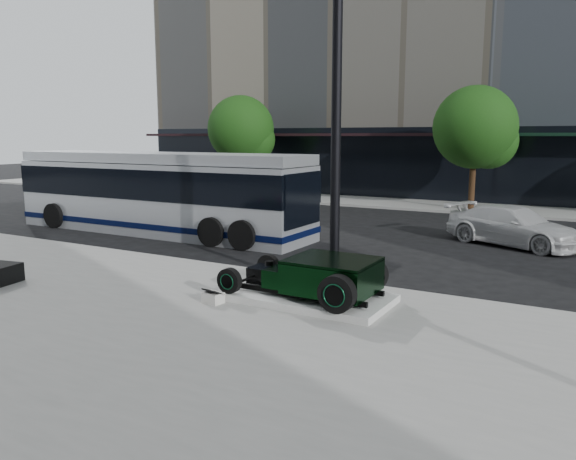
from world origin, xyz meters
The scene contains 9 objects.
ground centered at (0.00, 0.00, 0.00)m, with size 120.00×120.00×0.00m, color black.
sidewalk_far centered at (0.00, 14.00, 0.06)m, with size 70.00×4.00×0.12m, color gray.
street_trees centered at (1.15, 13.07, 3.77)m, with size 29.80×3.80×5.70m.
display_plinth centered at (1.23, -3.90, 0.20)m, with size 3.40×1.80×0.15m, color silver.
hot_rod centered at (1.56, -3.90, 0.70)m, with size 3.22×2.00×0.81m.
info_plaque centered at (-0.41, -5.01, 0.24)m, with size 0.44×0.35×0.31m.
lamppost centered at (1.24, -2.66, 3.47)m, with size 0.40×0.40×7.25m.
transit_bus centered at (-7.84, 1.56, 1.49)m, with size 12.12×2.88×2.92m.
white_sedan centered at (3.95, 5.27, 0.64)m, with size 1.79×4.41×1.28m, color silver.
Camera 1 is at (6.48, -13.96, 3.53)m, focal length 35.00 mm.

